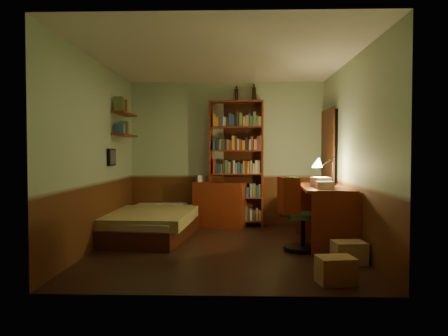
{
  "coord_description": "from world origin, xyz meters",
  "views": [
    {
      "loc": [
        0.19,
        -5.97,
        1.32
      ],
      "look_at": [
        0.0,
        0.25,
        1.1
      ],
      "focal_mm": 35.0,
      "sensor_mm": 36.0,
      "label": 1
    }
  ],
  "objects_px": {
    "bookshelf": "(237,164)",
    "desk": "(324,215)",
    "mini_stereo": "(203,178)",
    "bed": "(151,214)",
    "office_chair": "(303,212)",
    "dresser": "(220,204)",
    "cardboard_box_b": "(349,252)",
    "desk_lamp": "(333,164)",
    "cardboard_box_a": "(336,270)"
  },
  "relations": [
    {
      "from": "bookshelf",
      "to": "cardboard_box_a",
      "type": "bearing_deg",
      "value": -68.74
    },
    {
      "from": "mini_stereo",
      "to": "desk",
      "type": "bearing_deg",
      "value": -59.46
    },
    {
      "from": "mini_stereo",
      "to": "bookshelf",
      "type": "xyz_separation_m",
      "value": [
        0.61,
        -0.04,
        0.26
      ]
    },
    {
      "from": "desk_lamp",
      "to": "bookshelf",
      "type": "bearing_deg",
      "value": 126.06
    },
    {
      "from": "desk",
      "to": "office_chair",
      "type": "relative_size",
      "value": 1.5
    },
    {
      "from": "bed",
      "to": "desk",
      "type": "relative_size",
      "value": 1.48
    },
    {
      "from": "mini_stereo",
      "to": "bookshelf",
      "type": "relative_size",
      "value": 0.1
    },
    {
      "from": "desk_lamp",
      "to": "cardboard_box_b",
      "type": "xyz_separation_m",
      "value": [
        -0.08,
        -1.3,
        -1.02
      ]
    },
    {
      "from": "desk",
      "to": "cardboard_box_a",
      "type": "xyz_separation_m",
      "value": [
        -0.26,
        -1.91,
        -0.28
      ]
    },
    {
      "from": "desk",
      "to": "office_chair",
      "type": "bearing_deg",
      "value": -127.9
    },
    {
      "from": "mini_stereo",
      "to": "desk_lamp",
      "type": "height_order",
      "value": "desk_lamp"
    },
    {
      "from": "desk",
      "to": "office_chair",
      "type": "distance_m",
      "value": 0.56
    },
    {
      "from": "dresser",
      "to": "desk_lamp",
      "type": "distance_m",
      "value": 2.25
    },
    {
      "from": "bookshelf",
      "to": "desk_lamp",
      "type": "bearing_deg",
      "value": -37.92
    },
    {
      "from": "cardboard_box_b",
      "to": "bookshelf",
      "type": "bearing_deg",
      "value": 117.06
    },
    {
      "from": "dresser",
      "to": "bookshelf",
      "type": "relative_size",
      "value": 0.4
    },
    {
      "from": "bookshelf",
      "to": "office_chair",
      "type": "xyz_separation_m",
      "value": [
        0.9,
        -1.94,
        -0.6
      ]
    },
    {
      "from": "dresser",
      "to": "office_chair",
      "type": "distance_m",
      "value": 2.21
    },
    {
      "from": "bookshelf",
      "to": "cardboard_box_b",
      "type": "relative_size",
      "value": 6.04
    },
    {
      "from": "desk",
      "to": "cardboard_box_b",
      "type": "height_order",
      "value": "desk"
    },
    {
      "from": "desk",
      "to": "cardboard_box_b",
      "type": "xyz_separation_m",
      "value": [
        0.08,
        -1.1,
        -0.29
      ]
    },
    {
      "from": "desk",
      "to": "desk_lamp",
      "type": "bearing_deg",
      "value": 55.06
    },
    {
      "from": "bed",
      "to": "desk",
      "type": "bearing_deg",
      "value": -6.54
    },
    {
      "from": "dresser",
      "to": "mini_stereo",
      "type": "distance_m",
      "value": 0.57
    },
    {
      "from": "desk",
      "to": "dresser",
      "type": "bearing_deg",
      "value": 140.48
    },
    {
      "from": "cardboard_box_a",
      "to": "cardboard_box_b",
      "type": "distance_m",
      "value": 0.88
    },
    {
      "from": "dresser",
      "to": "cardboard_box_a",
      "type": "height_order",
      "value": "dresser"
    },
    {
      "from": "office_chair",
      "to": "cardboard_box_a",
      "type": "height_order",
      "value": "office_chair"
    },
    {
      "from": "bed",
      "to": "desk",
      "type": "xyz_separation_m",
      "value": [
        2.63,
        -0.61,
        0.07
      ]
    },
    {
      "from": "office_chair",
      "to": "dresser",
      "type": "bearing_deg",
      "value": 116.13
    },
    {
      "from": "desk_lamp",
      "to": "cardboard_box_a",
      "type": "relative_size",
      "value": 1.75
    },
    {
      "from": "mini_stereo",
      "to": "bed",
      "type": "bearing_deg",
      "value": -147.67
    },
    {
      "from": "bed",
      "to": "cardboard_box_a",
      "type": "distance_m",
      "value": 3.46
    },
    {
      "from": "office_chair",
      "to": "cardboard_box_a",
      "type": "bearing_deg",
      "value": -92.42
    },
    {
      "from": "bed",
      "to": "dresser",
      "type": "relative_size",
      "value": 2.59
    },
    {
      "from": "cardboard_box_b",
      "to": "cardboard_box_a",
      "type": "bearing_deg",
      "value": -112.66
    },
    {
      "from": "bed",
      "to": "dresser",
      "type": "xyz_separation_m",
      "value": [
        1.08,
        0.84,
        0.05
      ]
    },
    {
      "from": "mini_stereo",
      "to": "office_chair",
      "type": "xyz_separation_m",
      "value": [
        1.51,
        -1.98,
        -0.34
      ]
    },
    {
      "from": "desk",
      "to": "cardboard_box_a",
      "type": "bearing_deg",
      "value": -94.32
    },
    {
      "from": "desk_lamp",
      "to": "mini_stereo",
      "type": "bearing_deg",
      "value": 135.17
    },
    {
      "from": "desk_lamp",
      "to": "cardboard_box_b",
      "type": "height_order",
      "value": "desk_lamp"
    },
    {
      "from": "bed",
      "to": "mini_stereo",
      "type": "distance_m",
      "value": 1.32
    },
    {
      "from": "desk_lamp",
      "to": "cardboard_box_b",
      "type": "distance_m",
      "value": 1.66
    },
    {
      "from": "bed",
      "to": "mini_stereo",
      "type": "height_order",
      "value": "mini_stereo"
    },
    {
      "from": "bookshelf",
      "to": "office_chair",
      "type": "bearing_deg",
      "value": -60.24
    },
    {
      "from": "bookshelf",
      "to": "desk",
      "type": "bearing_deg",
      "value": -45.5
    },
    {
      "from": "desk",
      "to": "office_chair",
      "type": "xyz_separation_m",
      "value": [
        -0.36,
        -0.41,
        0.1
      ]
    },
    {
      "from": "bed",
      "to": "cardboard_box_a",
      "type": "relative_size",
      "value": 6.43
    },
    {
      "from": "desk",
      "to": "office_chair",
      "type": "height_order",
      "value": "office_chair"
    },
    {
      "from": "desk",
      "to": "desk_lamp",
      "type": "xyz_separation_m",
      "value": [
        0.16,
        0.21,
        0.73
      ]
    }
  ]
}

